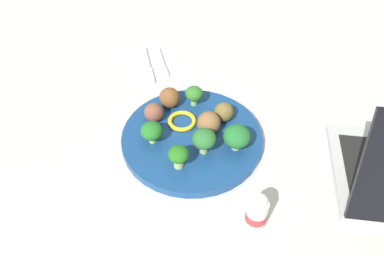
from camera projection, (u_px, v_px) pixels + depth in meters
ground_plane at (192, 141)px, 0.77m from camera, size 4.00×4.00×0.00m
plate at (192, 138)px, 0.77m from camera, size 0.28×0.28×0.02m
broccoli_floret_near_rim at (178, 155)px, 0.69m from camera, size 0.04×0.04×0.05m
broccoli_floret_front_left at (152, 131)px, 0.73m from camera, size 0.04×0.04×0.05m
broccoli_floret_far_rim at (237, 137)px, 0.72m from camera, size 0.05×0.05×0.05m
broccoli_floret_center at (204, 139)px, 0.71m from camera, size 0.05×0.05×0.05m
broccoli_floret_mid_left at (194, 94)px, 0.81m from camera, size 0.04×0.04×0.04m
meatball_back_left at (209, 123)px, 0.75m from camera, size 0.05×0.05×0.05m
meatball_back_right at (154, 112)px, 0.78m from camera, size 0.04×0.04×0.04m
meatball_front_left at (170, 98)px, 0.81m from camera, size 0.04×0.04×0.04m
meatball_mid_right at (224, 112)px, 0.78m from camera, size 0.04×0.04×0.04m
pepper_ring_mid_right at (182, 121)px, 0.79m from camera, size 0.08×0.08×0.01m
napkin at (154, 65)px, 0.95m from camera, size 0.17×0.12×0.01m
fork at (162, 63)px, 0.95m from camera, size 0.12×0.02×0.01m
knife at (148, 66)px, 0.94m from camera, size 0.15×0.03×0.01m
yogurt_bottle at (256, 214)px, 0.62m from camera, size 0.03×0.03×0.07m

